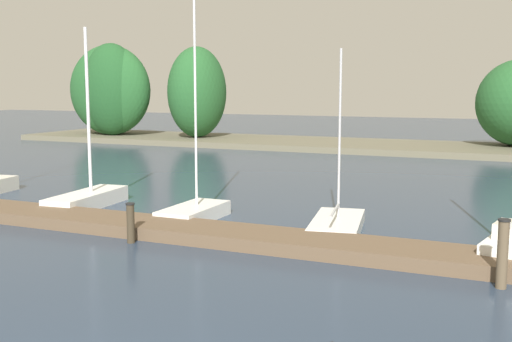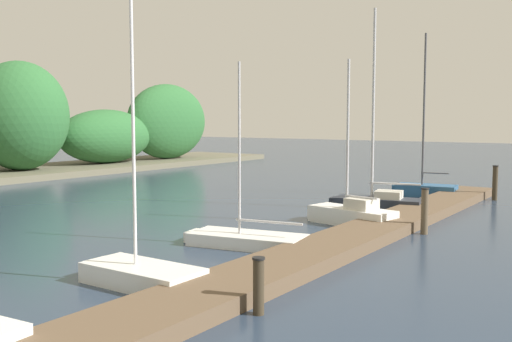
# 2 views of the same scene
# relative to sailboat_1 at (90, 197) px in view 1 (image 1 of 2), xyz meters

# --- Properties ---
(dock_pier) EXTENTS (32.38, 1.80, 0.35)m
(dock_pier) POSITION_rel_sailboat_1_xyz_m (8.81, -2.52, -0.17)
(dock_pier) COLOR brown
(dock_pier) RESTS_ON ground
(far_shore) EXTENTS (62.93, 8.61, 7.48)m
(far_shore) POSITION_rel_sailboat_1_xyz_m (6.06, 23.75, 2.73)
(far_shore) COLOR #66604C
(far_shore) RESTS_ON ground
(sailboat_1) EXTENTS (1.50, 3.97, 6.19)m
(sailboat_1) POSITION_rel_sailboat_1_xyz_m (0.00, 0.00, 0.00)
(sailboat_1) COLOR white
(sailboat_1) RESTS_ON ground
(sailboat_2) EXTENTS (1.25, 2.97, 8.25)m
(sailboat_2) POSITION_rel_sailboat_1_xyz_m (4.48, -0.40, -0.02)
(sailboat_2) COLOR white
(sailboat_2) RESTS_ON ground
(sailboat_3) EXTENTS (1.94, 3.69, 5.27)m
(sailboat_3) POSITION_rel_sailboat_1_xyz_m (9.01, 0.02, -0.13)
(sailboat_3) COLOR white
(sailboat_3) RESTS_ON ground
(mooring_piling_1) EXTENTS (0.24, 0.24, 1.09)m
(mooring_piling_1) POSITION_rel_sailboat_1_xyz_m (4.34, -3.70, 0.20)
(mooring_piling_1) COLOR #3D3323
(mooring_piling_1) RESTS_ON ground
(mooring_piling_2) EXTENTS (0.26, 0.26, 1.48)m
(mooring_piling_2) POSITION_rel_sailboat_1_xyz_m (13.67, -3.75, 0.40)
(mooring_piling_2) COLOR brown
(mooring_piling_2) RESTS_ON ground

